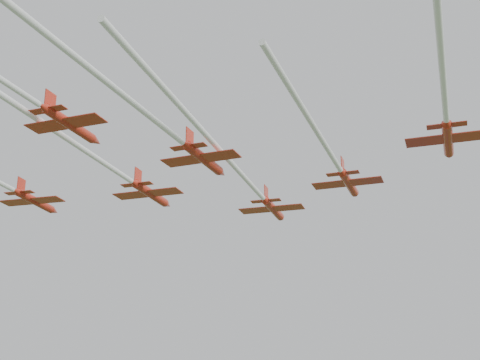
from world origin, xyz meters
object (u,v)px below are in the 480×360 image
(jet_row2_left, at_px, (105,164))
(jet_row2_right, at_px, (335,161))
(jet_row3_mid, at_px, (171,133))
(jet_lead, at_px, (246,179))
(jet_row3_right, at_px, (443,80))

(jet_row2_left, bearing_deg, jet_row2_right, 16.28)
(jet_row2_left, relative_size, jet_row3_mid, 1.28)
(jet_lead, height_order, jet_row3_right, jet_lead)
(jet_row2_left, relative_size, jet_row2_right, 1.26)
(jet_lead, height_order, jet_row2_right, jet_lead)
(jet_lead, relative_size, jet_row2_right, 1.37)
(jet_row2_right, bearing_deg, jet_row3_mid, -131.60)
(jet_row2_right, xyz_separation_m, jet_row3_right, (14.30, -22.74, -2.66))
(jet_row2_left, bearing_deg, jet_row3_mid, -33.08)
(jet_row2_left, distance_m, jet_row2_right, 28.29)
(jet_row2_left, bearing_deg, jet_row3_right, -20.71)
(jet_row2_right, height_order, jet_row3_right, jet_row2_right)
(jet_row3_mid, xyz_separation_m, jet_row3_right, (28.35, -6.12, -1.96))
(jet_row3_mid, bearing_deg, jet_row2_right, 50.57)
(jet_row2_right, distance_m, jet_row3_mid, 21.77)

